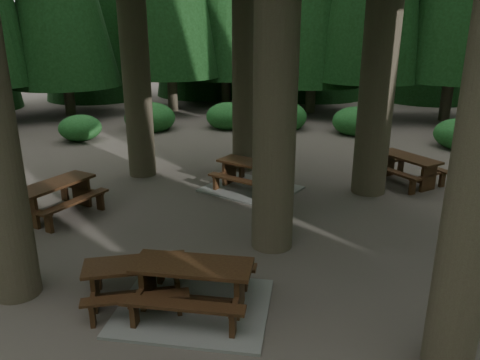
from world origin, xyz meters
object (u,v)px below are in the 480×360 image
(picnic_table_b, at_px, (56,194))
(picnic_table_c, at_px, (251,180))
(picnic_table_d, at_px, (407,165))
(picnic_table_a, at_px, (193,293))
(picnic_table_e, at_px, (136,276))

(picnic_table_b, relative_size, picnic_table_c, 0.77)
(picnic_table_b, distance_m, picnic_table_d, 9.44)
(picnic_table_a, bearing_deg, picnic_table_e, 176.43)
(picnic_table_b, bearing_deg, picnic_table_e, -114.05)
(picnic_table_b, height_order, picnic_table_c, picnic_table_b)
(picnic_table_c, bearing_deg, picnic_table_a, -65.65)
(picnic_table_a, xyz_separation_m, picnic_table_d, (3.14, 7.70, 0.25))
(picnic_table_d, height_order, picnic_table_e, picnic_table_d)
(picnic_table_b, xyz_separation_m, picnic_table_e, (3.73, -2.56, -0.07))
(picnic_table_e, bearing_deg, picnic_table_d, 31.91)
(picnic_table_a, height_order, picnic_table_e, picnic_table_a)
(picnic_table_e, bearing_deg, picnic_table_a, -23.48)
(picnic_table_c, bearing_deg, picnic_table_b, -124.20)
(picnic_table_a, xyz_separation_m, picnic_table_e, (-0.97, -0.12, 0.19))
(picnic_table_d, bearing_deg, picnic_table_b, -106.25)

